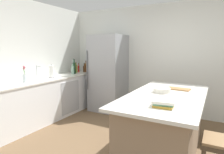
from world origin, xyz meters
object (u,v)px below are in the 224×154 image
at_px(paper_towel_roll, 52,72).
at_px(olive_oil_bottle, 76,68).
at_px(flower_vase, 25,77).
at_px(syrup_bottle, 84,69).
at_px(soda_bottle, 74,67).
at_px(mixing_bowl, 162,90).
at_px(kitchen_island, 165,124).
at_px(sink_faucet, 37,72).
at_px(hot_sauce_bottle, 79,69).
at_px(bar_stool, 221,152).
at_px(refrigerator, 108,73).
at_px(cookbook_stack, 164,104).
at_px(cutting_board, 179,89).
at_px(gin_bottle, 73,70).
at_px(whiskey_bottle, 86,67).
at_px(wine_bottle, 74,68).

relative_size(paper_towel_roll, olive_oil_bottle, 1.10).
distance_m(flower_vase, syrup_bottle, 1.87).
distance_m(paper_towel_roll, soda_bottle, 0.89).
height_order(syrup_bottle, mixing_bowl, syrup_bottle).
xyz_separation_m(kitchen_island, mixing_bowl, (-0.10, 0.13, 0.48)).
distance_m(sink_faucet, mixing_bowl, 2.61).
distance_m(flower_vase, hot_sauce_bottle, 1.77).
bearing_deg(flower_vase, bar_stool, -5.79).
distance_m(sink_faucet, flower_vase, 0.37).
bearing_deg(refrigerator, kitchen_island, -38.51).
height_order(cookbook_stack, cutting_board, cookbook_stack).
relative_size(flower_vase, gin_bottle, 1.13).
height_order(paper_towel_roll, whiskey_bottle, paper_towel_roll).
relative_size(refrigerator, syrup_bottle, 7.64).
bearing_deg(syrup_bottle, sink_faucet, -93.83).
bearing_deg(olive_oil_bottle, hot_sauce_bottle, 85.42).
xyz_separation_m(syrup_bottle, soda_bottle, (-0.13, -0.30, 0.06)).
relative_size(sink_faucet, paper_towel_roll, 0.96).
height_order(kitchen_island, paper_towel_roll, paper_towel_roll).
xyz_separation_m(refrigerator, gin_bottle, (-0.81, -0.40, 0.08)).
distance_m(paper_towel_roll, olive_oil_bottle, 0.99).
xyz_separation_m(soda_bottle, gin_bottle, (0.13, -0.19, -0.04)).
bearing_deg(cutting_board, syrup_bottle, 158.92).
bearing_deg(mixing_bowl, whiskey_bottle, 149.53).
bearing_deg(olive_oil_bottle, flower_vase, -86.94).
relative_size(kitchen_island, bar_stool, 2.96).
bearing_deg(refrigerator, whiskey_bottle, 167.50).
bearing_deg(cookbook_stack, bar_stool, -8.46).
relative_size(refrigerator, flower_vase, 5.88).
xyz_separation_m(soda_bottle, cutting_board, (2.82, -0.74, -0.16)).
bearing_deg(olive_oil_bottle, cookbook_stack, -34.07).
distance_m(bar_stool, wine_bottle, 3.84).
bearing_deg(wine_bottle, paper_towel_roll, -89.76).
bearing_deg(olive_oil_bottle, syrup_bottle, 58.00).
bearing_deg(cutting_board, flower_vase, -163.05).
bearing_deg(hot_sauce_bottle, paper_towel_roll, -84.93).
xyz_separation_m(hot_sauce_bottle, soda_bottle, (-0.01, -0.19, 0.06)).
xyz_separation_m(paper_towel_roll, soda_bottle, (-0.11, 0.89, 0.02)).
height_order(hot_sauce_bottle, wine_bottle, wine_bottle).
relative_size(kitchen_island, cutting_board, 5.43).
relative_size(sink_faucet, flower_vase, 0.93).
height_order(paper_towel_roll, wine_bottle, wine_bottle).
relative_size(whiskey_bottle, soda_bottle, 0.81).
height_order(whiskey_bottle, hot_sauce_bottle, whiskey_bottle).
distance_m(paper_towel_roll, syrup_bottle, 1.19).
bearing_deg(sink_faucet, cutting_board, 9.57).
height_order(paper_towel_roll, cookbook_stack, paper_towel_roll).
relative_size(whiskey_bottle, gin_bottle, 1.09).
height_order(syrup_bottle, olive_oil_bottle, olive_oil_bottle).
distance_m(whiskey_bottle, hot_sauce_bottle, 0.23).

